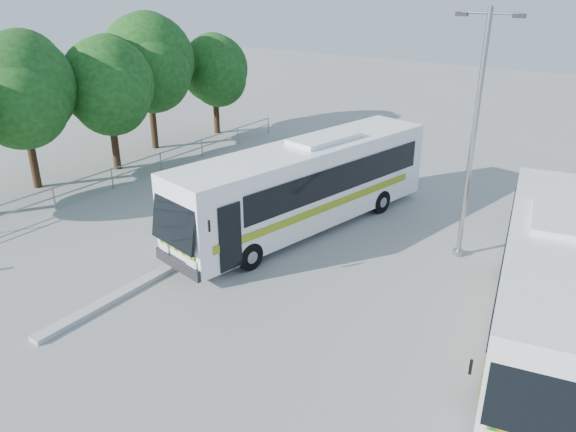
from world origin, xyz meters
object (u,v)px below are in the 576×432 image
Objects in this scene: tree_far_e at (215,69)px; coach_main at (305,184)px; tree_far_c at (108,84)px; tree_far_b at (21,88)px; tree_far_d at (148,61)px; coach_adjacent at (546,280)px; lamppost at (475,129)px.

coach_main is (12.19, -8.88, -2.09)m from tree_far_e.
tree_far_c is 8.22m from tree_far_e.
coach_main is (12.58, 3.22, -2.77)m from tree_far_b.
tree_far_b reaches higher than coach_main.
tree_far_d is 1.24× the size of tree_far_e.
coach_main is 1.09× the size of coach_adjacent.
tree_far_e is at bearing 141.44° from coach_adjacent.
coach_adjacent is at bearing -8.11° from tree_far_c.
tree_far_c is 11.96m from coach_main.
coach_adjacent is at bearing -49.47° from lamppost.
tree_far_c is 1.10× the size of tree_far_e.
tree_far_e is at bearing 88.17° from tree_far_b.
tree_far_b is 13.28m from coach_main.
lamppost reaches higher than tree_far_b.
tree_far_b is 7.61m from tree_far_d.
coach_main is at bearing -3.34° from tree_far_c.
tree_far_b is 18.78m from lamppost.
tree_far_e is 24.08m from coach_adjacent.
lamppost reaches higher than tree_far_d.
tree_far_b is at bearing 171.67° from coach_adjacent.
tree_far_d is (-1.19, 3.70, 0.56)m from tree_far_c.
tree_far_b is 0.95× the size of tree_far_d.
tree_far_e reaches higher than coach_main.
coach_main is 6.42m from lamppost.
tree_far_d is 18.88m from lamppost.
tree_far_d reaches higher than tree_far_e.
lamppost reaches higher than tree_far_e.
coach_adjacent is at bearing 2.51° from tree_far_b.
tree_far_b is at bearing -154.05° from coach_main.
lamppost is (17.90, -7.82, 0.65)m from tree_far_e.
tree_far_b is 0.58× the size of coach_main.
tree_far_e is 15.23m from coach_main.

